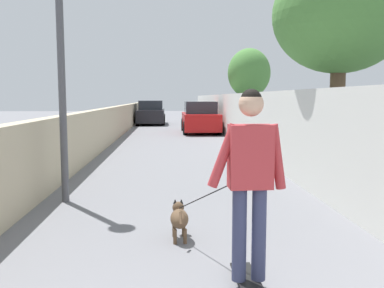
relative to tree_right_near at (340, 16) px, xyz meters
name	(u,v)px	position (x,y,z in m)	size (l,w,h in m)	color
ground_plane	(175,147)	(6.50, 3.17, -3.33)	(80.00, 80.00, 0.00)	slate
wall_left	(93,133)	(4.50, 5.68, -2.66)	(48.00, 0.30, 1.36)	tan
fence_right	(257,123)	(4.50, 0.67, -2.39)	(48.00, 0.30, 1.89)	silver
tree_right_near	(340,16)	(0.00, 0.00, 0.00)	(2.66, 2.66, 4.52)	brown
tree_right_mid	(249,73)	(11.50, -0.41, -0.47)	(2.00, 2.00, 4.03)	brown
lamp_post	(60,19)	(-1.32, 5.13, -0.35)	(0.36, 0.36, 4.37)	#4C4C51
skateboard	(248,281)	(-4.69, 2.68, -3.27)	(0.81, 0.22, 0.08)	black
person_skateboarder	(250,170)	(-4.69, 2.68, -2.24)	(0.23, 0.71, 1.73)	#333859
dog	(179,218)	(-3.32, 3.27, -3.06)	(1.69, 0.72, 1.06)	brown
car_near	(200,118)	(12.47, 1.82, -2.62)	(4.11, 1.80, 1.54)	#B71414
car_far	(151,113)	(19.21, 4.53, -2.62)	(4.20, 1.80, 1.54)	black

